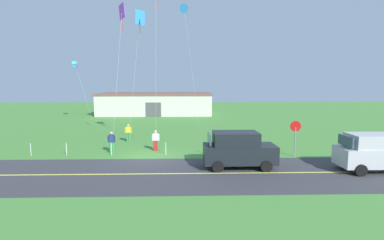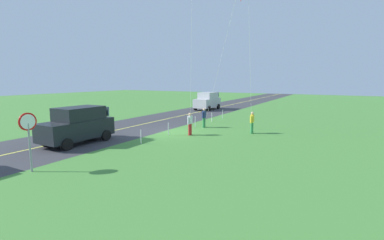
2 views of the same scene
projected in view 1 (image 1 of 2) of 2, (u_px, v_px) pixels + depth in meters
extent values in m
cube|color=#478438|center=(147.00, 158.00, 21.47)|extent=(120.00, 120.00, 0.10)
cube|color=#38383D|center=(138.00, 174.00, 17.49)|extent=(120.00, 7.00, 0.00)
cube|color=#E5E04C|center=(138.00, 174.00, 17.49)|extent=(120.00, 0.16, 0.00)
cube|color=black|center=(239.00, 154.00, 18.69)|extent=(4.40, 1.90, 1.10)
cube|color=black|center=(236.00, 138.00, 18.57)|extent=(2.73, 1.75, 0.80)
cube|color=#334756|center=(253.00, 138.00, 18.60)|extent=(0.10, 1.62, 0.64)
cube|color=#334756|center=(209.00, 139.00, 18.52)|extent=(0.10, 1.62, 0.60)
cylinder|color=black|center=(258.00, 158.00, 19.74)|extent=(0.68, 0.22, 0.68)
cylinder|color=black|center=(266.00, 166.00, 17.86)|extent=(0.68, 0.22, 0.68)
cylinder|color=black|center=(215.00, 159.00, 19.66)|extent=(0.68, 0.22, 0.68)
cylinder|color=black|center=(218.00, 167.00, 17.78)|extent=(0.68, 0.22, 0.68)
cube|color=#B7B7BC|center=(376.00, 156.00, 17.97)|extent=(4.40, 1.90, 1.10)
cube|color=#B7B7BC|center=(373.00, 141.00, 17.85)|extent=(2.73, 1.75, 0.80)
cube|color=#334756|center=(346.00, 141.00, 17.80)|extent=(0.10, 1.62, 0.60)
cylinder|color=black|center=(343.00, 162.00, 18.94)|extent=(0.68, 0.22, 0.68)
cylinder|color=black|center=(361.00, 170.00, 17.06)|extent=(0.68, 0.22, 0.68)
cylinder|color=gray|center=(295.00, 142.00, 21.54)|extent=(0.08, 0.08, 2.10)
cylinder|color=red|center=(296.00, 126.00, 21.40)|extent=(0.76, 0.04, 0.76)
cylinder|color=white|center=(296.00, 126.00, 21.43)|extent=(0.62, 0.01, 0.62)
cylinder|color=#338C4C|center=(127.00, 137.00, 26.91)|extent=(0.16, 0.16, 0.82)
cylinder|color=#338C4C|center=(129.00, 137.00, 26.92)|extent=(0.16, 0.16, 0.82)
cube|color=yellow|center=(128.00, 130.00, 26.83)|extent=(0.36, 0.22, 0.56)
cylinder|color=yellow|center=(125.00, 130.00, 26.83)|extent=(0.10, 0.10, 0.52)
cylinder|color=yellow|center=(131.00, 130.00, 26.84)|extent=(0.10, 0.10, 0.52)
sphere|color=#D8AD84|center=(128.00, 125.00, 26.78)|extent=(0.22, 0.22, 0.22)
cylinder|color=red|center=(155.00, 146.00, 23.38)|extent=(0.16, 0.16, 0.82)
cylinder|color=red|center=(157.00, 146.00, 23.39)|extent=(0.16, 0.16, 0.82)
cube|color=silver|center=(156.00, 137.00, 23.30)|extent=(0.36, 0.22, 0.56)
cylinder|color=silver|center=(152.00, 137.00, 23.30)|extent=(0.10, 0.10, 0.52)
cylinder|color=silver|center=(159.00, 137.00, 23.31)|extent=(0.10, 0.10, 0.52)
sphere|color=#D8AD84|center=(156.00, 132.00, 23.25)|extent=(0.22, 0.22, 0.22)
cylinder|color=#338C4C|center=(111.00, 147.00, 22.76)|extent=(0.16, 0.16, 0.82)
cylinder|color=#338C4C|center=(113.00, 147.00, 22.76)|extent=(0.16, 0.16, 0.82)
cube|color=navy|center=(111.00, 138.00, 22.68)|extent=(0.36, 0.22, 0.56)
cylinder|color=navy|center=(108.00, 139.00, 22.68)|extent=(0.10, 0.10, 0.52)
cylinder|color=navy|center=(115.00, 139.00, 22.69)|extent=(0.10, 0.10, 0.52)
sphere|color=#D8AD84|center=(111.00, 133.00, 22.63)|extent=(0.22, 0.22, 0.22)
cylinder|color=silver|center=(134.00, 81.00, 26.22)|extent=(1.27, 0.22, 10.66)
cube|color=#2D8CE5|center=(140.00, 18.00, 25.48)|extent=(0.81, 0.59, 1.25)
cylinder|color=orange|center=(140.00, 29.00, 25.59)|extent=(0.04, 0.04, 1.40)
cylinder|color=silver|center=(156.00, 72.00, 22.83)|extent=(0.16, 0.30, 12.11)
cylinder|color=red|center=(156.00, 1.00, 22.34)|extent=(0.04, 0.04, 1.40)
cylinder|color=silver|center=(117.00, 79.00, 23.66)|extent=(0.46, 3.07, 10.97)
cube|color=purple|center=(122.00, 11.00, 24.51)|extent=(0.68, 0.89, 1.33)
cylinder|color=red|center=(122.00, 23.00, 24.62)|extent=(0.04, 0.04, 1.40)
cylinder|color=silver|center=(192.00, 68.00, 36.30)|extent=(1.78, 0.71, 13.92)
cone|color=#2D8CE5|center=(184.00, 8.00, 35.77)|extent=(1.15, 0.73, 1.11)
cylinder|color=silver|center=(84.00, 93.00, 41.44)|extent=(2.35, 0.72, 7.67)
cube|color=#4CD8D8|center=(75.00, 63.00, 41.26)|extent=(0.56, 0.56, 0.36)
cube|color=#2D8CE5|center=(75.00, 66.00, 41.32)|extent=(0.56, 0.56, 0.36)
cube|color=beige|center=(156.00, 104.00, 51.33)|extent=(18.00, 10.00, 3.20)
cube|color=brown|center=(156.00, 94.00, 51.11)|extent=(18.36, 10.20, 0.30)
cube|color=#4C4C51|center=(153.00, 110.00, 46.48)|extent=(2.40, 0.12, 2.20)
cylinder|color=silver|center=(31.00, 149.00, 21.86)|extent=(0.05, 0.05, 0.90)
cylinder|color=silver|center=(66.00, 149.00, 21.93)|extent=(0.05, 0.05, 0.90)
cylinder|color=silver|center=(111.00, 149.00, 22.02)|extent=(0.05, 0.05, 0.90)
cylinder|color=silver|center=(166.00, 149.00, 22.14)|extent=(0.05, 0.05, 0.90)
cylinder|color=silver|center=(206.00, 148.00, 22.23)|extent=(0.05, 0.05, 0.90)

